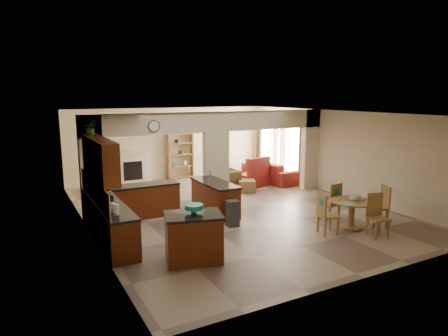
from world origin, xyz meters
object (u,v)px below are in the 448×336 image
kitchen_island (194,237)px  dining_table (352,210)px  sofa (271,171)px  armchair (226,180)px

kitchen_island → dining_table: size_ratio=1.23×
kitchen_island → sofa: (5.75, 5.57, -0.11)m
sofa → armchair: (-2.31, -0.61, -0.01)m
kitchen_island → dining_table: 4.28m
kitchen_island → armchair: (3.44, 4.96, -0.12)m
kitchen_island → sofa: 8.01m
kitchen_island → sofa: size_ratio=0.50×
armchair → kitchen_island: bearing=53.9°
armchair → sofa: bearing=-166.7°
kitchen_island → armchair: bearing=70.6°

